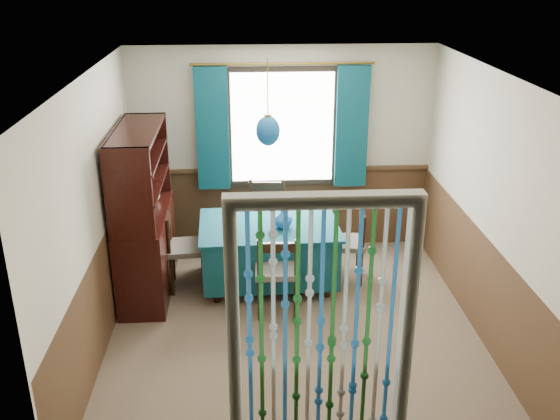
{
  "coord_description": "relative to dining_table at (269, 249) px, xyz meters",
  "views": [
    {
      "loc": [
        -0.44,
        -5.21,
        3.42
      ],
      "look_at": [
        -0.1,
        0.65,
        1.03
      ],
      "focal_mm": 40.0,
      "sensor_mm": 36.0,
      "label": 1
    }
  ],
  "objects": [
    {
      "name": "wainscot_back",
      "position": [
        0.2,
        0.98,
        0.08
      ],
      "size": [
        3.6,
        0.0,
        3.6
      ],
      "primitive_type": "plane",
      "rotation": [
        1.57,
        0.0,
        0.0
      ],
      "color": "#492F1B",
      "rests_on": "ground"
    },
    {
      "name": "chair_far",
      "position": [
        -0.0,
        0.65,
        0.08
      ],
      "size": [
        0.5,
        0.48,
        0.95
      ],
      "rotation": [
        0.0,
        0.0,
        3.07
      ],
      "color": "black",
      "rests_on": "floor"
    },
    {
      "name": "doorway",
      "position": [
        0.2,
        -2.94,
        0.63
      ],
      "size": [
        1.16,
        0.12,
        2.18
      ],
      "primitive_type": null,
      "color": "silver",
      "rests_on": "ground"
    },
    {
      "name": "chair_left",
      "position": [
        -0.93,
        -0.03,
        0.05
      ],
      "size": [
        0.45,
        0.47,
        0.89
      ],
      "rotation": [
        0.0,
        0.0,
        -1.5
      ],
      "color": "black",
      "rests_on": "floor"
    },
    {
      "name": "bowl_shelf",
      "position": [
        -1.27,
        -0.42,
        0.85
      ],
      "size": [
        0.27,
        0.27,
        0.05
      ],
      "primitive_type": "imported",
      "rotation": [
        0.0,
        0.0,
        0.37
      ],
      "color": "beige",
      "rests_on": "sideboard"
    },
    {
      "name": "floor",
      "position": [
        0.2,
        -1.0,
        -0.42
      ],
      "size": [
        4.0,
        4.0,
        0.0
      ],
      "primitive_type": "plane",
      "color": "brown",
      "rests_on": "ground"
    },
    {
      "name": "wall_left",
      "position": [
        -1.6,
        -1.0,
        0.83
      ],
      "size": [
        0.0,
        4.0,
        4.0
      ],
      "primitive_type": "plane",
      "rotation": [
        1.57,
        0.0,
        1.57
      ],
      "color": "beige",
      "rests_on": "ground"
    },
    {
      "name": "wall_front",
      "position": [
        0.2,
        -3.0,
        0.83
      ],
      "size": [
        3.6,
        0.0,
        3.6
      ],
      "primitive_type": "plane",
      "rotation": [
        -1.57,
        0.0,
        0.0
      ],
      "color": "beige",
      "rests_on": "ground"
    },
    {
      "name": "pendant_lamp",
      "position": [
        0.0,
        0.0,
        1.35
      ],
      "size": [
        0.25,
        0.25,
        0.89
      ],
      "color": "olive",
      "rests_on": "ceiling"
    },
    {
      "name": "wall_right",
      "position": [
        2.0,
        -1.0,
        0.83
      ],
      "size": [
        0.0,
        4.0,
        4.0
      ],
      "primitive_type": "plane",
      "rotation": [
        1.57,
        0.0,
        -1.57
      ],
      "color": "beige",
      "rests_on": "ground"
    },
    {
      "name": "window",
      "position": [
        0.2,
        0.95,
        1.13
      ],
      "size": [
        1.32,
        0.12,
        1.42
      ],
      "primitive_type": "cube",
      "color": "black",
      "rests_on": "wall_back"
    },
    {
      "name": "ceiling",
      "position": [
        0.2,
        -1.0,
        2.08
      ],
      "size": [
        4.0,
        4.0,
        0.0
      ],
      "primitive_type": "plane",
      "rotation": [
        3.14,
        0.0,
        0.0
      ],
      "color": "silver",
      "rests_on": "ground"
    },
    {
      "name": "vase_sideboard",
      "position": [
        -1.27,
        0.27,
        0.59
      ],
      "size": [
        0.23,
        0.23,
        0.2
      ],
      "primitive_type": "imported",
      "rotation": [
        0.0,
        0.0,
        0.26
      ],
      "color": "beige",
      "rests_on": "sideboard"
    },
    {
      "name": "dining_table",
      "position": [
        0.0,
        0.0,
        0.0
      ],
      "size": [
        1.54,
        1.09,
        0.72
      ],
      "rotation": [
        0.0,
        0.0,
        0.04
      ],
      "color": "#0E414C",
      "rests_on": "floor"
    },
    {
      "name": "sideboard",
      "position": [
        -1.34,
        -0.06,
        0.2
      ],
      "size": [
        0.49,
        1.4,
        1.82
      ],
      "rotation": [
        0.0,
        0.0,
        0.01
      ],
      "color": "black",
      "rests_on": "floor"
    },
    {
      "name": "vase_table",
      "position": [
        0.15,
        -0.1,
        0.4
      ],
      "size": [
        0.2,
        0.2,
        0.2
      ],
      "primitive_type": "imported",
      "rotation": [
        0.0,
        0.0,
        -0.09
      ],
      "color": "#155395",
      "rests_on": "dining_table"
    },
    {
      "name": "wall_back",
      "position": [
        0.2,
        1.0,
        0.83
      ],
      "size": [
        3.6,
        0.0,
        3.6
      ],
      "primitive_type": "plane",
      "rotation": [
        1.57,
        0.0,
        0.0
      ],
      "color": "beige",
      "rests_on": "ground"
    },
    {
      "name": "chair_right",
      "position": [
        0.9,
        0.04,
        0.03
      ],
      "size": [
        0.43,
        0.44,
        0.84
      ],
      "rotation": [
        0.0,
        0.0,
        1.49
      ],
      "color": "black",
      "rests_on": "floor"
    },
    {
      "name": "wainscot_left",
      "position": [
        -1.58,
        -1.0,
        0.08
      ],
      "size": [
        0.0,
        4.0,
        4.0
      ],
      "primitive_type": "plane",
      "rotation": [
        1.57,
        0.0,
        1.57
      ],
      "color": "#492F1B",
      "rests_on": "ground"
    },
    {
      "name": "chair_near",
      "position": [
        0.06,
        -0.64,
        0.05
      ],
      "size": [
        0.46,
        0.44,
        0.9
      ],
      "rotation": [
        0.0,
        0.0,
        -0.03
      ],
      "color": "black",
      "rests_on": "floor"
    },
    {
      "name": "wainscot_right",
      "position": [
        1.99,
        -1.0,
        0.08
      ],
      "size": [
        0.0,
        4.0,
        4.0
      ],
      "primitive_type": "plane",
      "rotation": [
        1.57,
        0.0,
        -1.57
      ],
      "color": "#492F1B",
      "rests_on": "ground"
    }
  ]
}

